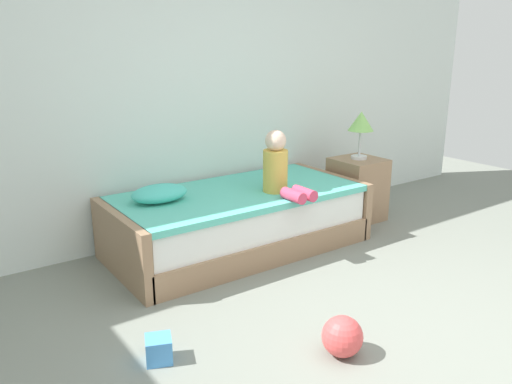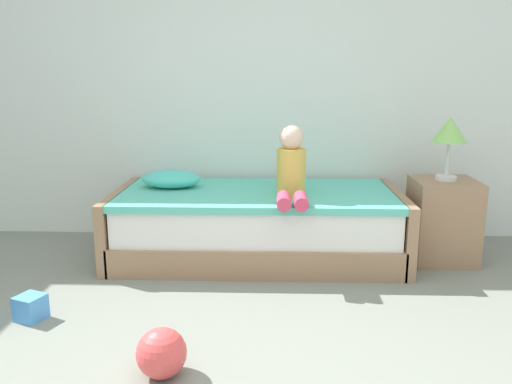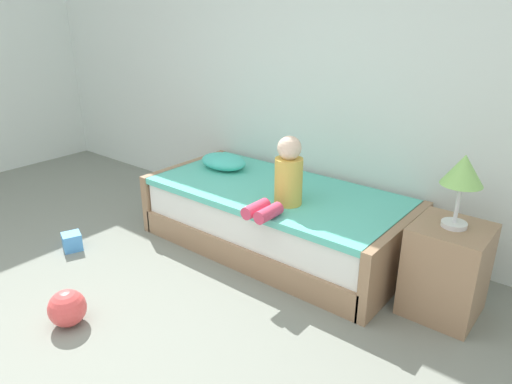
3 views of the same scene
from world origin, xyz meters
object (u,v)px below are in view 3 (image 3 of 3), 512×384
at_px(toy_block, 72,242).
at_px(table_lamp, 463,174).
at_px(bed, 276,218).
at_px(toy_ball, 67,308).
at_px(pillow, 223,161).
at_px(nightstand, 446,270).
at_px(child_figure, 285,179).

bearing_deg(toy_block, table_lamp, 22.05).
distance_m(bed, toy_ball, 1.66).
bearing_deg(pillow, nightstand, -3.88).
height_order(child_figure, toy_ball, child_figure).
relative_size(table_lamp, toy_block, 3.22).
xyz_separation_m(table_lamp, toy_ball, (-1.73, -1.58, -0.82)).
bearing_deg(table_lamp, nightstand, 90.00).
height_order(bed, table_lamp, table_lamp).
bearing_deg(bed, pillow, 171.24).
relative_size(child_figure, pillow, 1.16).
relative_size(nightstand, toy_block, 4.30).
distance_m(bed, pillow, 0.73).
relative_size(bed, toy_ball, 9.20).
xyz_separation_m(table_lamp, child_figure, (-1.11, -0.19, -0.23)).
bearing_deg(table_lamp, child_figure, -170.14).
xyz_separation_m(toy_ball, toy_block, (-0.85, 0.53, -0.04)).
relative_size(child_figure, toy_ball, 2.22).
distance_m(child_figure, pillow, 0.96).
height_order(pillow, toy_block, pillow).
xyz_separation_m(nightstand, toy_ball, (-1.73, -1.58, -0.19)).
height_order(toy_ball, toy_block, toy_ball).
bearing_deg(nightstand, toy_block, -157.95).
bearing_deg(toy_ball, table_lamp, 42.34).
distance_m(nightstand, table_lamp, 0.64).
bearing_deg(nightstand, child_figure, -170.14).
distance_m(table_lamp, toy_ball, 2.48).
distance_m(bed, child_figure, 0.57).
xyz_separation_m(bed, toy_ball, (-0.38, -1.61, -0.13)).
height_order(bed, nightstand, nightstand).
bearing_deg(child_figure, bed, 136.43).
height_order(nightstand, toy_ball, nightstand).
bearing_deg(pillow, toy_block, -116.19).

